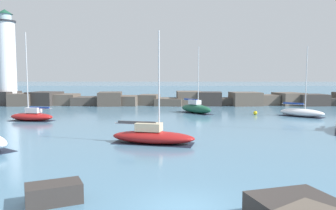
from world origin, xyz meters
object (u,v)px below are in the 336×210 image
(sailboat_moored_1, at_px, (32,116))
(sailboat_moored_2, at_px, (152,136))
(lighthouse, at_px, (7,63))
(sailboat_moored_3, at_px, (196,108))
(mooring_buoy_orange_near, at_px, (255,113))
(sailboat_moored_5, at_px, (302,112))

(sailboat_moored_1, relative_size, sailboat_moored_2, 1.18)
(lighthouse, height_order, sailboat_moored_3, lighthouse)
(sailboat_moored_2, relative_size, mooring_buoy_orange_near, 11.92)
(sailboat_moored_1, relative_size, sailboat_moored_5, 1.14)
(sailboat_moored_3, bearing_deg, sailboat_moored_5, -15.78)
(lighthouse, bearing_deg, sailboat_moored_2, -50.23)
(sailboat_moored_3, distance_m, sailboat_moored_5, 14.26)
(sailboat_moored_1, distance_m, sailboat_moored_2, 20.04)
(sailboat_moored_1, distance_m, mooring_buoy_orange_near, 29.08)
(lighthouse, distance_m, sailboat_moored_2, 45.53)
(sailboat_moored_3, relative_size, mooring_buoy_orange_near, 12.81)
(sailboat_moored_1, distance_m, sailboat_moored_5, 34.29)
(sailboat_moored_2, height_order, mooring_buoy_orange_near, sailboat_moored_2)
(lighthouse, height_order, mooring_buoy_orange_near, lighthouse)
(sailboat_moored_3, height_order, mooring_buoy_orange_near, sailboat_moored_3)
(sailboat_moored_3, bearing_deg, sailboat_moored_2, -103.31)
(sailboat_moored_5, bearing_deg, lighthouse, 160.26)
(sailboat_moored_3, height_order, sailboat_moored_5, sailboat_moored_3)
(lighthouse, height_order, sailboat_moored_5, lighthouse)
(sailboat_moored_2, xyz_separation_m, sailboat_moored_3, (5.06, 21.38, 0.14))
(mooring_buoy_orange_near, bearing_deg, sailboat_moored_2, -124.07)
(sailboat_moored_1, xyz_separation_m, sailboat_moored_2, (15.22, -13.04, -0.02))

